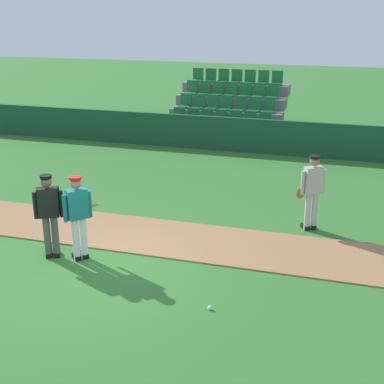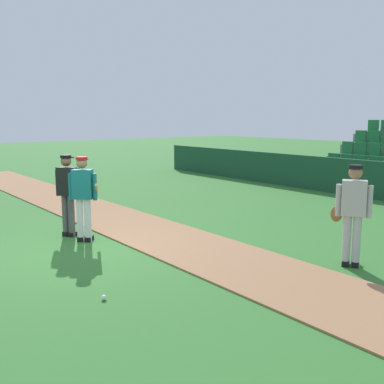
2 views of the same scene
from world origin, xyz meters
The scene contains 7 objects.
ground_plane centered at (0.00, 0.00, 0.00)m, with size 80.00×80.00×0.00m, color #33702D.
infield_dirt_path centered at (0.00, 1.75, 0.01)m, with size 28.00×1.93×0.03m, color #9E704C.
dugout_fence centered at (0.00, 9.60, 0.60)m, with size 20.00×0.16×1.20m, color #19472D.
batter_teal_jersey centered at (-0.33, 0.28, 0.97)m, with size 0.74×0.68×1.76m.
umpire_home_plate centered at (-0.94, 0.21, 1.00)m, with size 0.54×0.44×1.76m.
runner_grey_jersey centered at (3.96, 3.19, 0.96)m, with size 0.63×0.44×1.76m.
baseball centered at (2.67, -0.82, 0.04)m, with size 0.07×0.07×0.07m, color white.
Camera 2 is at (8.16, -3.54, 2.53)m, focal length 42.17 mm.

